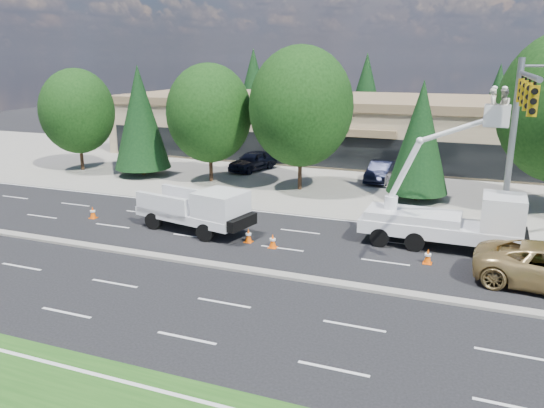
% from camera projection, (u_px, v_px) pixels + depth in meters
% --- Properties ---
extents(ground, '(140.00, 140.00, 0.00)m').
position_uv_depth(ground, '(257.00, 272.00, 22.93)').
color(ground, black).
rests_on(ground, ground).
extents(concrete_apron, '(140.00, 22.00, 0.01)m').
position_uv_depth(concrete_apron, '(357.00, 178.00, 40.91)').
color(concrete_apron, gray).
rests_on(concrete_apron, ground).
extents(road_median, '(120.00, 0.55, 0.12)m').
position_uv_depth(road_median, '(257.00, 271.00, 22.92)').
color(road_median, gray).
rests_on(road_median, ground).
extents(strip_mall, '(50.40, 15.40, 5.50)m').
position_uv_depth(strip_mall, '(381.00, 127.00, 49.12)').
color(strip_mall, tan).
rests_on(strip_mall, ground).
extents(tree_front_a, '(5.94, 5.94, 8.24)m').
position_uv_depth(tree_front_a, '(77.00, 111.00, 42.80)').
color(tree_front_a, '#332114').
rests_on(tree_front_a, ground).
extents(tree_front_b, '(4.32, 4.32, 8.51)m').
position_uv_depth(tree_front_b, '(140.00, 117.00, 40.78)').
color(tree_front_b, '#332114').
rests_on(tree_front_b, ground).
extents(tree_front_c, '(6.26, 6.26, 8.68)m').
position_uv_depth(tree_front_c, '(209.00, 113.00, 38.55)').
color(tree_front_c, '#332114').
rests_on(tree_front_c, ground).
extents(tree_front_d, '(7.12, 7.12, 9.88)m').
position_uv_depth(tree_front_d, '(301.00, 107.00, 35.93)').
color(tree_front_d, '#332114').
rests_on(tree_front_d, ground).
extents(tree_front_e, '(3.91, 3.91, 7.70)m').
position_uv_depth(tree_front_e, '(420.00, 137.00, 33.58)').
color(tree_front_e, '#332114').
rests_on(tree_front_e, ground).
extents(tree_back_a, '(5.16, 5.16, 10.17)m').
position_uv_depth(tree_back_a, '(254.00, 88.00, 65.51)').
color(tree_back_a, '#332114').
rests_on(tree_back_a, ground).
extents(tree_back_b, '(4.87, 4.87, 9.60)m').
position_uv_depth(tree_back_b, '(366.00, 93.00, 60.71)').
color(tree_back_b, '#332114').
rests_on(tree_back_b, ground).
extents(tree_back_c, '(4.30, 4.30, 8.47)m').
position_uv_depth(tree_back_c, '(497.00, 101.00, 56.00)').
color(tree_back_c, '#332114').
rests_on(tree_back_c, ground).
extents(signal_mast, '(2.76, 10.16, 9.00)m').
position_uv_depth(signal_mast, '(518.00, 124.00, 24.16)').
color(signal_mast, gray).
rests_on(signal_mast, ground).
extents(utility_pickup, '(6.55, 3.51, 2.38)m').
position_uv_depth(utility_pickup, '(199.00, 214.00, 28.12)').
color(utility_pickup, white).
rests_on(utility_pickup, ground).
extents(bucket_truck, '(7.54, 2.55, 7.79)m').
position_uv_depth(bucket_truck, '(454.00, 215.00, 25.37)').
color(bucket_truck, white).
rests_on(bucket_truck, ground).
extents(traffic_cone_a, '(0.40, 0.40, 0.70)m').
position_uv_depth(traffic_cone_a, '(93.00, 212.00, 30.63)').
color(traffic_cone_a, '#FB5907').
rests_on(traffic_cone_a, ground).
extents(traffic_cone_b, '(0.40, 0.40, 0.70)m').
position_uv_depth(traffic_cone_b, '(248.00, 236.00, 26.63)').
color(traffic_cone_b, '#FB5907').
rests_on(traffic_cone_b, ground).
extents(traffic_cone_c, '(0.40, 0.40, 0.70)m').
position_uv_depth(traffic_cone_c, '(273.00, 241.00, 25.85)').
color(traffic_cone_c, '#FB5907').
rests_on(traffic_cone_c, ground).
extents(traffic_cone_d, '(0.40, 0.40, 0.70)m').
position_uv_depth(traffic_cone_d, '(428.00, 256.00, 23.85)').
color(traffic_cone_d, '#FB5907').
rests_on(traffic_cone_d, ground).
extents(parked_car_west, '(3.10, 5.12, 1.63)m').
position_uv_depth(parked_car_west, '(253.00, 161.00, 43.60)').
color(parked_car_west, black).
rests_on(parked_car_west, ground).
extents(parked_car_east, '(1.76, 4.61, 1.50)m').
position_uv_depth(parked_car_east, '(380.00, 172.00, 39.72)').
color(parked_car_east, black).
rests_on(parked_car_east, ground).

